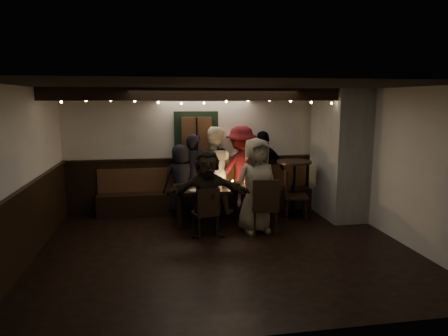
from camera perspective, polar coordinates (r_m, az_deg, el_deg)
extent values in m
cube|color=black|center=(6.67, 0.05, -11.38)|extent=(6.00, 5.00, 0.01)
cube|color=black|center=(6.22, 0.05, 11.65)|extent=(6.00, 5.00, 0.01)
cube|color=silver|center=(8.77, -2.69, 2.55)|extent=(6.00, 0.01, 2.60)
cube|color=silver|center=(6.53, -26.94, -1.01)|extent=(0.01, 5.00, 2.60)
cube|color=silver|center=(7.43, 23.56, 0.43)|extent=(0.01, 5.00, 2.60)
cube|color=black|center=(8.86, -2.63, -2.28)|extent=(6.00, 0.05, 1.10)
cube|color=black|center=(6.69, -26.19, -7.33)|extent=(0.05, 5.00, 1.10)
cube|color=gray|center=(8.55, 16.10, 1.99)|extent=(0.70, 1.40, 2.60)
cube|color=black|center=(8.70, -2.41, -4.72)|extent=(4.60, 0.45, 0.45)
cube|color=brown|center=(8.77, -2.59, -1.41)|extent=(4.60, 0.06, 0.50)
cube|color=black|center=(8.64, -3.98, 4.77)|extent=(0.95, 0.04, 1.00)
cube|color=brown|center=(8.58, -3.94, 4.74)|extent=(0.64, 0.12, 0.76)
cube|color=black|center=(7.21, -1.30, 10.48)|extent=(6.00, 0.16, 0.22)
sphere|color=#FFE599|center=(7.28, -22.23, 8.74)|extent=(0.04, 0.04, 0.04)
sphere|color=#FFE599|center=(7.20, -19.10, 9.11)|extent=(0.04, 0.04, 0.04)
sphere|color=#FFE599|center=(7.15, -15.90, 9.31)|extent=(0.04, 0.04, 0.04)
sphere|color=#FFE599|center=(7.12, -12.65, 9.32)|extent=(0.04, 0.04, 0.04)
sphere|color=#FFE599|center=(7.11, -9.38, 9.21)|extent=(0.04, 0.04, 0.04)
sphere|color=#FFE599|center=(7.12, -6.12, 9.16)|extent=(0.04, 0.04, 0.04)
sphere|color=#FFE599|center=(7.16, -2.88, 9.25)|extent=(0.04, 0.04, 0.04)
sphere|color=#FFE599|center=(7.22, 0.32, 9.46)|extent=(0.04, 0.04, 0.04)
sphere|color=#FFE599|center=(7.30, 3.46, 9.62)|extent=(0.04, 0.04, 0.04)
sphere|color=#FFE599|center=(7.40, 6.52, 9.62)|extent=(0.04, 0.04, 0.04)
sphere|color=#FFE599|center=(7.52, 9.49, 9.43)|extent=(0.04, 0.04, 0.04)
sphere|color=#FFE599|center=(7.66, 12.36, 9.15)|extent=(0.04, 0.04, 0.04)
sphere|color=#FFE599|center=(7.81, 15.11, 8.93)|extent=(0.04, 0.04, 0.04)
sphere|color=#FFE599|center=(7.99, 17.75, 8.86)|extent=(0.04, 0.04, 0.04)
cube|color=black|center=(7.83, 0.24, -2.85)|extent=(2.01, 0.86, 0.06)
cylinder|color=black|center=(7.48, -6.36, -6.36)|extent=(0.07, 0.07, 0.66)
cylinder|color=black|center=(8.16, -6.65, -4.99)|extent=(0.07, 0.07, 0.66)
cylinder|color=black|center=(7.80, 7.47, -5.71)|extent=(0.07, 0.07, 0.66)
cylinder|color=black|center=(8.45, 6.06, -4.46)|extent=(0.07, 0.07, 0.66)
cylinder|color=#BF7226|center=(7.85, -4.58, -2.13)|extent=(0.07, 0.07, 0.13)
cylinder|color=#BF7226|center=(7.57, -2.91, -2.57)|extent=(0.07, 0.07, 0.13)
cylinder|color=silver|center=(7.93, -0.73, -1.98)|extent=(0.07, 0.07, 0.13)
cylinder|color=#BF7226|center=(7.72, 1.94, -2.31)|extent=(0.07, 0.07, 0.13)
cylinder|color=silver|center=(8.14, 3.16, -1.69)|extent=(0.07, 0.07, 0.13)
cylinder|color=#BF7226|center=(7.83, 6.53, -2.20)|extent=(0.07, 0.07, 0.13)
cylinder|color=white|center=(7.47, -4.03, -3.22)|extent=(0.25, 0.25, 0.01)
cube|color=#B2B2B7|center=(7.77, 0.30, -2.54)|extent=(0.15, 0.10, 0.05)
cylinder|color=#990C0C|center=(7.76, 0.10, -2.17)|extent=(0.03, 0.03, 0.15)
cylinder|color=gold|center=(7.77, 0.51, -2.16)|extent=(0.03, 0.03, 0.15)
cylinder|color=silver|center=(7.89, 1.23, -2.26)|extent=(0.05, 0.05, 0.08)
sphere|color=#FFB24C|center=(7.88, 1.23, -1.85)|extent=(0.03, 0.03, 0.03)
cube|color=black|center=(7.11, -2.71, -6.46)|extent=(0.49, 0.49, 0.04)
cube|color=black|center=(6.88, -2.21, -4.86)|extent=(0.40, 0.13, 0.46)
cylinder|color=black|center=(7.38, -1.94, -7.61)|extent=(0.03, 0.03, 0.39)
cylinder|color=black|center=(7.09, -0.99, -8.34)|extent=(0.03, 0.03, 0.39)
cylinder|color=black|center=(7.27, -4.37, -7.89)|extent=(0.03, 0.03, 0.39)
cylinder|color=black|center=(6.98, -3.51, -8.65)|extent=(0.03, 0.03, 0.39)
cube|color=black|center=(7.22, 5.81, -5.72)|extent=(0.53, 0.53, 0.04)
cube|color=black|center=(6.95, 6.04, -3.89)|extent=(0.47, 0.12, 0.53)
cylinder|color=black|center=(7.49, 7.06, -7.16)|extent=(0.04, 0.04, 0.46)
cylinder|color=black|center=(7.14, 7.46, -8.04)|extent=(0.04, 0.04, 0.46)
cylinder|color=black|center=(7.45, 4.16, -7.20)|extent=(0.04, 0.04, 0.46)
cylinder|color=black|center=(7.09, 4.41, -8.09)|extent=(0.04, 0.04, 0.46)
cube|color=black|center=(8.17, 10.20, -4.03)|extent=(0.55, 0.55, 0.04)
cube|color=black|center=(8.08, 8.79, -2.06)|extent=(0.15, 0.46, 0.53)
cylinder|color=black|center=(8.07, 11.63, -6.06)|extent=(0.04, 0.04, 0.45)
cylinder|color=black|center=(8.03, 8.97, -6.06)|extent=(0.04, 0.04, 0.45)
cylinder|color=black|center=(8.43, 11.28, -5.37)|extent=(0.04, 0.04, 0.45)
cylinder|color=black|center=(8.39, 8.73, -5.37)|extent=(0.04, 0.04, 0.45)
cylinder|color=black|center=(8.61, 9.77, -6.44)|extent=(0.59, 0.59, 0.03)
cylinder|color=black|center=(8.48, 9.87, -2.89)|extent=(0.08, 0.08, 1.13)
cylinder|color=black|center=(8.37, 9.99, 0.88)|extent=(0.72, 0.72, 0.05)
imported|color=black|center=(8.42, -6.19, -1.64)|extent=(0.82, 0.63, 1.48)
imported|color=black|center=(8.48, -4.45, -0.81)|extent=(0.73, 0.62, 1.69)
imported|color=#F3E6CB|center=(8.45, -1.46, -0.31)|extent=(1.04, 0.90, 1.84)
imported|color=#581016|center=(8.52, 2.46, -0.20)|extent=(1.35, 1.03, 1.85)
imported|color=black|center=(8.69, 5.65, -0.42)|extent=(1.09, 0.68, 1.74)
imported|color=black|center=(7.01, -2.33, -3.63)|extent=(1.47, 0.56, 1.55)
imported|color=gray|center=(7.24, 4.62, -2.51)|extent=(0.95, 0.74, 1.73)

